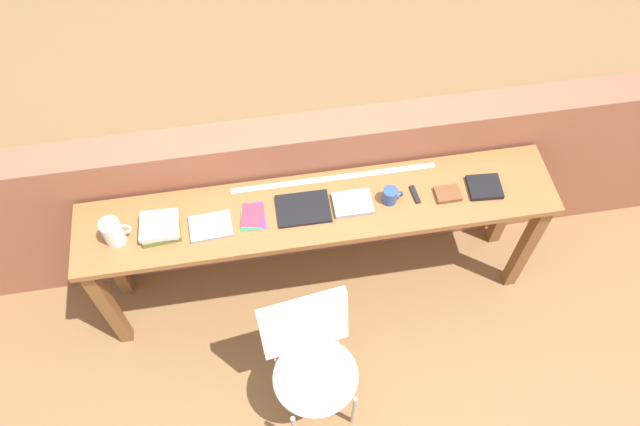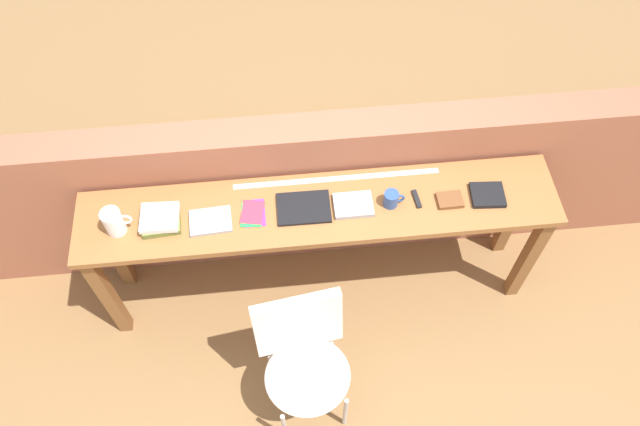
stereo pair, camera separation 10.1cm
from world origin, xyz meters
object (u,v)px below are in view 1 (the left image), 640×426
Objects in this scene: pamphlet_pile_colourful at (253,217)px; book_open_centre at (303,209)px; book_repair_rightmost at (485,187)px; leather_journal_brown at (448,194)px; mug at (390,196)px; book_stack_leftmost at (160,228)px; magazine_cycling at (211,226)px; chair_white_moulded at (312,359)px; pitcher_white at (113,232)px; multitool_folded at (415,194)px.

book_open_centre reaches higher than pamphlet_pile_colourful.
leather_journal_brown is at bearing -172.77° from book_repair_rightmost.
book_stack_leftmost is at bearing -179.77° from mug.
book_stack_leftmost reaches higher than magazine_cycling.
mug is (0.93, 0.02, 0.04)m from magazine_cycling.
chair_white_moulded is 4.85× the size of pitcher_white.
pamphlet_pile_colourful is at bearing -178.47° from book_open_centre.
multitool_folded is (1.06, 0.03, -0.00)m from magazine_cycling.
multitool_folded is 0.17m from leather_journal_brown.
leather_journal_brown reaches higher than chair_white_moulded.
pamphlet_pile_colourful is at bearing 1.99° from book_stack_leftmost.
book_repair_rightmost reaches higher than pamphlet_pile_colourful.
book_open_centre reaches higher than multitool_folded.
chair_white_moulded is 1.10m from leather_journal_brown.
leather_journal_brown is (0.17, -0.03, 0.00)m from multitool_folded.
multitool_folded is at bearing 45.43° from chair_white_moulded.
book_repair_rightmost is (1.22, -0.02, 0.01)m from pamphlet_pile_colourful.
book_open_centre is at bearing 179.67° from multitool_folded.
pamphlet_pile_colourful is 0.85m from multitool_folded.
mug is 0.14m from multitool_folded.
chair_white_moulded is 1.00m from book_stack_leftmost.
pitcher_white is 1.90m from book_repair_rightmost.
pitcher_white is 0.47m from magazine_cycling.
leather_journal_brown reaches higher than multitool_folded.
book_stack_leftmost reaches higher than leather_journal_brown.
book_open_centre is at bearing 84.54° from chair_white_moulded.
book_stack_leftmost is 0.94× the size of magazine_cycling.
chair_white_moulded is at bearing -128.36° from mug.
book_repair_rightmost is (1.02, 0.64, 0.37)m from chair_white_moulded.
pamphlet_pile_colourful is 1.02m from leather_journal_brown.
book_stack_leftmost is 0.73× the size of book_open_centre.
book_repair_rightmost is at bearing -0.74° from pamphlet_pile_colourful.
magazine_cycling is 1.23× the size of pamphlet_pile_colourful.
book_open_centre is at bearing 178.07° from mug.
pitcher_white is at bearing -175.52° from book_repair_rightmost.
magazine_cycling is (0.25, -0.01, -0.03)m from book_stack_leftmost.
leather_journal_brown is 0.76× the size of book_repair_rightmost.
leather_journal_brown is 0.20m from book_repair_rightmost.
book_stack_leftmost is 1.17m from mug.
magazine_cycling is at bearing -178.43° from multitool_folded.
pamphlet_pile_colourful is 1.22m from book_repair_rightmost.
book_open_centre is at bearing 176.88° from leather_journal_brown.
pitcher_white reaches higher than pamphlet_pile_colourful.
leather_journal_brown is (0.82, 0.63, 0.37)m from chair_white_moulded.
mug reaches higher than book_stack_leftmost.
leather_journal_brown is (0.31, -0.02, -0.03)m from mug.
pamphlet_pile_colourful is 1.57× the size of multitool_folded.
pamphlet_pile_colourful is at bearing 2.31° from pitcher_white.
multitool_folded is (1.31, 0.02, -0.03)m from book_stack_leftmost.
leather_journal_brown reaches higher than book_open_centre.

